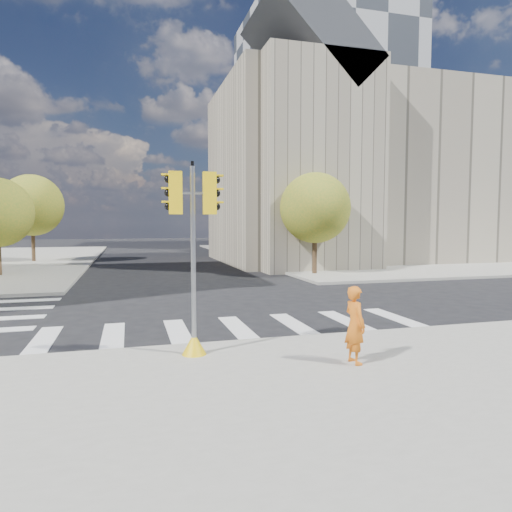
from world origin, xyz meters
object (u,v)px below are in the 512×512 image
at_px(lamp_far, 247,208).
at_px(photographer, 355,325).
at_px(lamp_near, 299,202).
at_px(traffic_signal, 193,274).

xyz_separation_m(lamp_far, photographer, (-6.58, -34.59, -3.59)).
height_order(lamp_far, photographer, lamp_far).
xyz_separation_m(lamp_near, lamp_far, (0.00, 14.00, 0.00)).
relative_size(lamp_far, photographer, 4.83).
bearing_deg(traffic_signal, lamp_far, 77.44).
distance_m(lamp_near, photographer, 21.91).
distance_m(lamp_far, traffic_signal, 34.53).
xyz_separation_m(lamp_far, traffic_signal, (-9.82, -33.01, -2.57)).
distance_m(traffic_signal, photographer, 3.75).
height_order(traffic_signal, photographer, traffic_signal).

